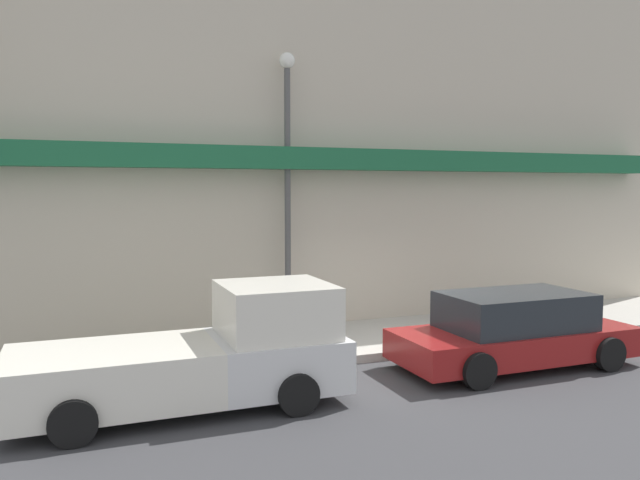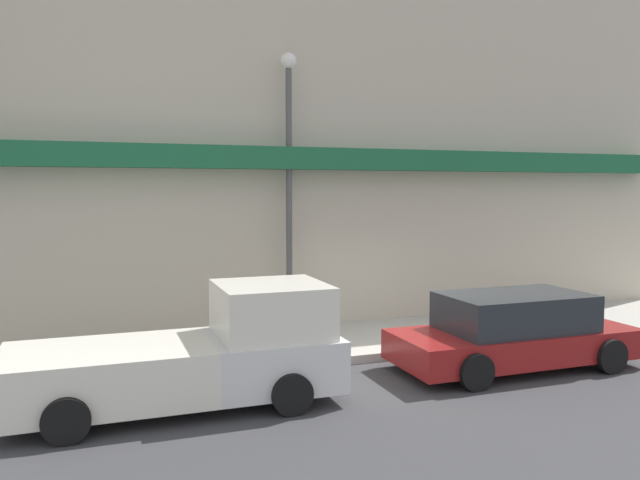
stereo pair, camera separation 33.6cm
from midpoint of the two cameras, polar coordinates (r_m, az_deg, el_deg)
name	(u,v)px [view 1 (the left image)]	position (r m, az deg, el deg)	size (l,w,h in m)	color
ground_plane	(406,359)	(12.99, 7.10, -10.72)	(80.00, 80.00, 0.00)	#38383A
sidewalk	(373,338)	(14.27, 4.19, -8.93)	(36.00, 3.01, 0.17)	#ADA89E
building	(324,123)	(16.69, -0.25, 10.67)	(19.80, 3.80, 10.38)	#BCB29E
pickup_truck	(205,355)	(10.25, -11.44, -10.28)	(5.15, 2.13, 1.89)	silver
parked_car	(514,331)	(12.73, 16.60, -7.95)	(4.77, 2.06, 1.44)	maroon
fire_hydrant	(262,337)	(12.69, -6.13, -8.77)	(0.21, 0.21, 0.64)	#196633
street_lamp	(287,162)	(14.31, -3.67, 7.15)	(0.36, 0.36, 6.33)	#4C4C4C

